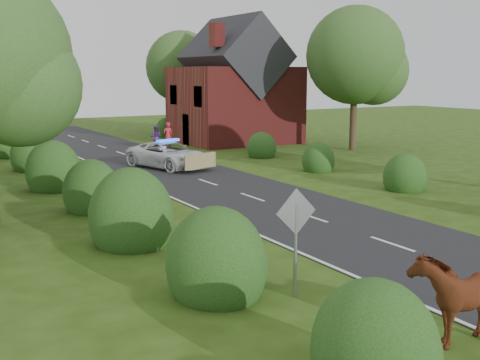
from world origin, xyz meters
TOP-DOWN VIEW (x-y plane):
  - road at (0.00, 15.00)m, footprint 6.00×70.00m
  - road_markings at (-1.60, 12.93)m, footprint 4.96×70.00m
  - hedgerow_left at (-6.51, 11.69)m, footprint 2.75×50.41m
  - hedgerow_right at (6.60, 11.21)m, footprint 2.10×45.78m
  - tree_right_b at (14.29, 21.84)m, footprint 6.56×6.40m
  - tree_right_c at (9.27, 37.85)m, footprint 6.15×6.00m
  - road_sign at (-5.00, 2.00)m, footprint 1.06×0.08m
  - house at (9.49, 30.00)m, footprint 8.00×7.40m
  - cow at (-3.57, -1.36)m, footprint 2.16×1.29m
  - police_van at (0.20, 21.00)m, footprint 3.64×5.55m
  - pedestrian_red at (3.47, 28.51)m, footprint 0.67×0.45m
  - pedestrian_purple at (2.82, 29.03)m, footprint 0.98×0.94m

SIDE VIEW (x-z plane):
  - road at x=0.00m, z-range 0.00..0.02m
  - road_markings at x=-1.60m, z-range 0.02..0.03m
  - hedgerow_right at x=6.60m, z-range -0.50..1.60m
  - police_van at x=0.20m, z-range -0.07..1.49m
  - cow at x=-3.57m, z-range 0.00..1.46m
  - hedgerow_left at x=-6.51m, z-range -0.75..2.25m
  - pedestrian_purple at x=2.82m, z-range 0.00..1.59m
  - pedestrian_red at x=3.47m, z-range 0.00..1.82m
  - road_sign at x=-5.00m, z-range 0.39..2.92m
  - house at x=9.49m, z-range -0.80..8.37m
  - tree_right_c at x=9.27m, z-range 1.05..9.63m
  - tree_right_b at x=14.29m, z-range 1.24..10.64m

